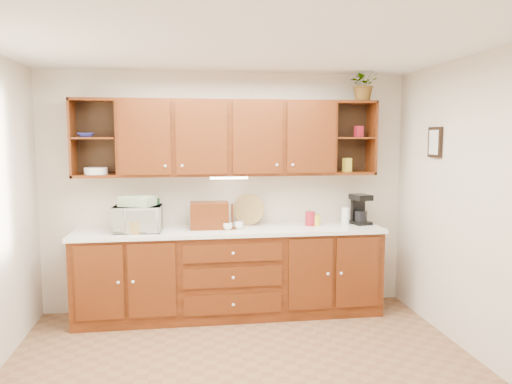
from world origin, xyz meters
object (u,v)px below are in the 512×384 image
object	(u,v)px
coffee_maker	(360,210)
potted_plant	(364,84)
microwave	(138,219)
bread_box	(209,215)

from	to	relation	value
coffee_maker	potted_plant	bearing A→B (deg)	-1.18
microwave	bread_box	size ratio (longest dim) A/B	1.21
bread_box	microwave	bearing A→B (deg)	-172.49
microwave	bread_box	world-z (taller)	bread_box
microwave	potted_plant	bearing A→B (deg)	5.27
bread_box	potted_plant	size ratio (longest dim) A/B	1.10
coffee_maker	bread_box	bearing A→B (deg)	168.38
coffee_maker	potted_plant	world-z (taller)	potted_plant
microwave	potted_plant	distance (m)	2.79
bread_box	potted_plant	distance (m)	2.18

